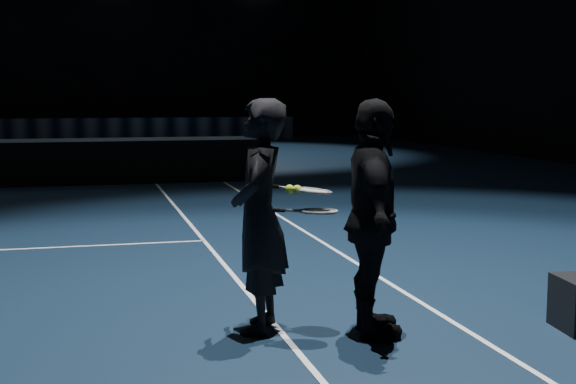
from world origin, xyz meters
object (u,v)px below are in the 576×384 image
(player_b, at_px, (373,219))
(racket_upper, at_px, (313,191))
(player_a, at_px, (259,216))
(racket_lower, at_px, (319,211))
(tennis_balls, at_px, (293,187))

(player_b, xyz_separation_m, racket_upper, (-0.40, 0.21, 0.19))
(player_a, distance_m, racket_lower, 0.45)
(tennis_balls, bearing_deg, player_b, -23.49)
(racket_upper, bearing_deg, player_a, -178.29)
(player_a, height_order, tennis_balls, player_a)
(player_b, xyz_separation_m, tennis_balls, (-0.55, 0.24, 0.22))
(player_a, height_order, racket_lower, player_a)
(player_a, bearing_deg, racket_upper, 93.80)
(player_a, bearing_deg, racket_lower, 88.09)
(player_a, height_order, player_b, same)
(player_a, relative_size, player_b, 1.00)
(player_b, height_order, racket_lower, player_b)
(racket_lower, distance_m, racket_upper, 0.16)
(player_b, bearing_deg, racket_upper, 74.33)
(racket_upper, height_order, tennis_balls, tennis_balls)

